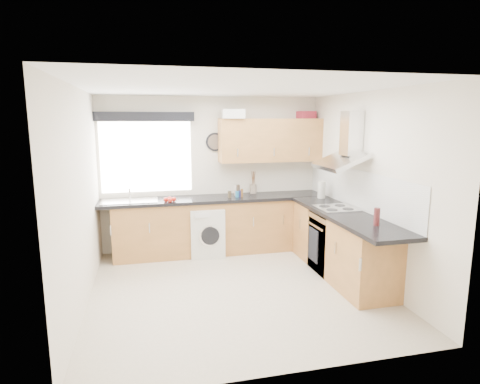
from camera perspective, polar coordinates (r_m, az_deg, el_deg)
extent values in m
plane|color=beige|center=(5.28, -0.54, -13.59)|extent=(3.60, 3.60, 0.00)
cube|color=white|center=(4.84, -0.59, 14.59)|extent=(3.60, 3.60, 0.02)
cube|color=silver|center=(6.65, -3.98, 2.61)|extent=(3.60, 0.02, 2.50)
cube|color=silver|center=(3.22, 6.53, -5.76)|extent=(3.60, 0.02, 2.50)
cube|color=silver|center=(4.85, -21.80, -0.99)|extent=(0.02, 3.60, 2.50)
cube|color=silver|center=(5.58, 17.78, 0.65)|extent=(0.02, 3.60, 2.50)
cube|color=beige|center=(6.52, -13.17, 4.86)|extent=(1.40, 0.02, 1.10)
cube|color=black|center=(6.41, -13.40, 10.40)|extent=(1.50, 0.18, 0.14)
cube|color=white|center=(5.84, 16.15, 0.45)|extent=(0.01, 3.00, 0.54)
cube|color=olive|center=(6.52, -4.34, -4.92)|extent=(3.00, 0.58, 0.86)
cube|color=olive|center=(6.93, 8.89, -4.10)|extent=(0.60, 0.60, 0.86)
cube|color=olive|center=(5.75, 14.06, -7.28)|extent=(0.58, 2.10, 0.86)
cube|color=black|center=(6.42, -3.50, -0.97)|extent=(3.60, 0.62, 0.05)
cube|color=black|center=(5.50, 14.89, -3.21)|extent=(0.62, 2.42, 0.05)
cube|color=black|center=(5.88, 13.30, -6.92)|extent=(0.56, 0.58, 0.85)
cube|color=silver|center=(5.76, 13.50, -2.24)|extent=(0.52, 0.52, 0.01)
cube|color=olive|center=(6.65, 4.38, 7.36)|extent=(1.70, 0.35, 0.70)
cube|color=beige|center=(6.42, -4.63, -5.58)|extent=(0.58, 0.56, 0.77)
cylinder|color=black|center=(6.57, -3.55, 7.11)|extent=(0.30, 0.04, 0.30)
cube|color=beige|center=(6.38, -0.96, 11.05)|extent=(0.37, 0.28, 0.14)
cube|color=#AE283D|center=(6.96, 9.38, 10.77)|extent=(0.30, 0.27, 0.12)
cylinder|color=gray|center=(6.74, 1.91, 0.46)|extent=(0.14, 0.14, 0.15)
cylinder|color=beige|center=(6.44, 11.52, 0.31)|extent=(0.15, 0.15, 0.27)
cylinder|color=#3C3221|center=(6.35, -1.49, -0.35)|extent=(0.06, 0.06, 0.11)
cylinder|color=#171A50|center=(6.44, -0.12, -0.23)|extent=(0.07, 0.07, 0.10)
cylinder|color=#B5A79B|center=(6.54, -0.48, 0.20)|extent=(0.07, 0.07, 0.16)
cylinder|color=brown|center=(6.42, 0.27, -0.14)|extent=(0.04, 0.04, 0.13)
cylinder|color=#2E2319|center=(6.43, -0.26, 0.17)|extent=(0.06, 0.06, 0.19)
cylinder|color=#1C6289|center=(6.41, -0.41, -0.30)|extent=(0.06, 0.06, 0.10)
cylinder|color=#571F21|center=(4.96, 18.88, -3.35)|extent=(0.07, 0.07, 0.21)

